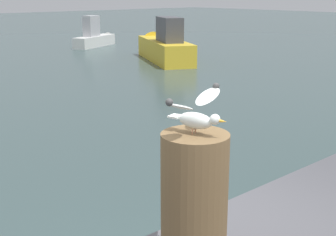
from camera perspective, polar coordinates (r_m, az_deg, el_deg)
name	(u,v)px	position (r m, az deg, el deg)	size (l,w,h in m)	color
mooring_post	(194,203)	(3.04, 3.20, -10.31)	(0.43, 0.43, 0.92)	brown
seagull	(196,113)	(2.83, 3.44, 0.58)	(0.58, 0.39, 0.27)	tan
boat_white	(96,37)	(26.05, -8.70, 9.68)	(3.58, 2.16, 1.67)	silver
boat_yellow	(162,46)	(20.61, -0.69, 8.74)	(3.56, 5.55, 1.97)	yellow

